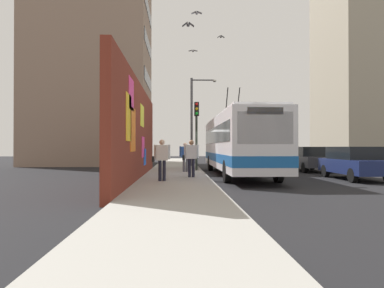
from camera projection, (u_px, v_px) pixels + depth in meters
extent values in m
plane|color=black|center=(204.00, 174.00, 20.29)|extent=(80.00, 80.00, 0.00)
cube|color=#9E9B93|center=(176.00, 173.00, 20.23)|extent=(48.00, 3.20, 0.15)
cube|color=maroon|center=(138.00, 133.00, 16.61)|extent=(14.85, 0.30, 4.49)
cube|color=yellow|center=(129.00, 117.00, 12.38)|extent=(1.23, 0.02, 1.65)
cube|color=#F2338C|center=(131.00, 94.00, 13.08)|extent=(1.30, 0.02, 1.17)
cube|color=orange|center=(133.00, 130.00, 13.54)|extent=(1.48, 0.02, 1.67)
cube|color=#F2338C|center=(143.00, 147.00, 17.50)|extent=(1.21, 0.02, 1.02)
cube|color=yellow|center=(142.00, 116.00, 17.03)|extent=(1.60, 0.02, 1.04)
cube|color=blue|center=(145.00, 157.00, 18.41)|extent=(1.12, 0.02, 0.85)
cube|color=gray|center=(92.00, 65.00, 31.87)|extent=(8.50, 9.99, 17.93)
cube|color=black|center=(148.00, 116.00, 32.02)|extent=(7.22, 0.04, 1.10)
cube|color=black|center=(148.00, 80.00, 32.05)|extent=(7.22, 0.04, 1.10)
cube|color=black|center=(148.00, 45.00, 32.08)|extent=(7.22, 0.04, 1.10)
cube|color=black|center=(148.00, 10.00, 32.11)|extent=(7.22, 0.04, 1.10)
cube|color=#9E937F|center=(366.00, 72.00, 34.73)|extent=(8.90, 7.92, 17.81)
cube|color=silver|center=(237.00, 143.00, 19.49)|extent=(12.54, 2.50, 2.72)
cube|color=silver|center=(237.00, 117.00, 19.51)|extent=(12.04, 2.30, 0.12)
cube|color=#1959A5|center=(237.00, 157.00, 19.49)|extent=(12.56, 2.52, 0.44)
cube|color=black|center=(265.00, 128.00, 13.25)|extent=(0.04, 2.12, 1.22)
cube|color=black|center=(237.00, 135.00, 19.50)|extent=(11.54, 2.53, 0.87)
cube|color=orange|center=(265.00, 111.00, 13.27)|extent=(0.06, 1.37, 0.28)
cylinder|color=black|center=(238.00, 106.00, 21.41)|extent=(1.43, 0.06, 2.00)
cylinder|color=black|center=(226.00, 106.00, 21.38)|extent=(1.43, 0.06, 2.00)
cylinder|color=black|center=(278.00, 171.00, 15.52)|extent=(1.00, 0.28, 1.00)
cylinder|color=black|center=(227.00, 171.00, 15.43)|extent=(1.00, 0.28, 1.00)
cylinder|color=black|center=(244.00, 163.00, 23.54)|extent=(1.00, 0.28, 1.00)
cylinder|color=black|center=(210.00, 163.00, 23.45)|extent=(1.00, 0.28, 1.00)
cube|color=navy|center=(354.00, 166.00, 16.98)|extent=(4.38, 1.82, 0.66)
cube|color=black|center=(353.00, 153.00, 17.08)|extent=(2.63, 1.64, 0.60)
cylinder|color=black|center=(353.00, 175.00, 15.51)|extent=(0.64, 0.22, 0.64)
cylinder|color=black|center=(356.00, 171.00, 18.46)|extent=(0.64, 0.22, 0.64)
cylinder|color=black|center=(325.00, 171.00, 18.39)|extent=(0.64, 0.22, 0.64)
cube|color=#38383D|center=(309.00, 161.00, 22.95)|extent=(4.70, 1.85, 0.66)
cube|color=black|center=(308.00, 151.00, 23.05)|extent=(2.82, 1.66, 0.60)
cylinder|color=black|center=(331.00, 168.00, 21.43)|extent=(0.64, 0.22, 0.64)
cylinder|color=black|center=(305.00, 168.00, 21.37)|extent=(0.64, 0.22, 0.64)
cylinder|color=black|center=(312.00, 165.00, 24.53)|extent=(0.64, 0.22, 0.64)
cylinder|color=black|center=(289.00, 165.00, 24.47)|extent=(0.64, 0.22, 0.64)
cube|color=white|center=(280.00, 158.00, 29.43)|extent=(4.64, 1.77, 0.66)
cube|color=black|center=(280.00, 150.00, 29.53)|extent=(2.78, 1.60, 0.60)
cylinder|color=black|center=(295.00, 163.00, 27.93)|extent=(0.64, 0.22, 0.64)
cylinder|color=black|center=(276.00, 163.00, 27.87)|extent=(0.64, 0.22, 0.64)
cylinder|color=black|center=(284.00, 161.00, 30.99)|extent=(0.64, 0.22, 0.64)
cylinder|color=black|center=(266.00, 161.00, 30.93)|extent=(0.64, 0.22, 0.64)
cylinder|color=#1E1E2D|center=(164.00, 171.00, 14.80)|extent=(0.14, 0.14, 0.86)
cylinder|color=#1E1E2D|center=(160.00, 171.00, 14.79)|extent=(0.14, 0.14, 0.86)
cube|color=silver|center=(162.00, 153.00, 14.80)|extent=(0.22, 0.50, 0.64)
cylinder|color=silver|center=(169.00, 152.00, 14.81)|extent=(0.09, 0.09, 0.61)
cylinder|color=silver|center=(155.00, 152.00, 14.79)|extent=(0.09, 0.09, 0.61)
sphere|color=beige|center=(162.00, 142.00, 14.80)|extent=(0.23, 0.23, 0.23)
cube|color=black|center=(153.00, 159.00, 14.78)|extent=(0.14, 0.10, 0.24)
cylinder|color=#1E1E2D|center=(193.00, 168.00, 16.62)|extent=(0.14, 0.14, 0.86)
cylinder|color=#1E1E2D|center=(189.00, 168.00, 16.61)|extent=(0.14, 0.14, 0.86)
cube|color=silver|center=(191.00, 152.00, 16.62)|extent=(0.22, 0.50, 0.65)
cylinder|color=silver|center=(198.00, 151.00, 16.64)|extent=(0.09, 0.09, 0.61)
cylinder|color=silver|center=(185.00, 151.00, 16.61)|extent=(0.09, 0.09, 0.61)
sphere|color=#936B4C|center=(191.00, 143.00, 16.63)|extent=(0.23, 0.23, 0.23)
cube|color=black|center=(183.00, 158.00, 16.61)|extent=(0.14, 0.10, 0.24)
cylinder|color=#595960|center=(187.00, 165.00, 20.27)|extent=(0.14, 0.14, 0.82)
cylinder|color=#595960|center=(184.00, 165.00, 20.27)|extent=(0.14, 0.14, 0.82)
cube|color=#264C99|center=(185.00, 152.00, 20.27)|extent=(0.22, 0.48, 0.62)
cylinder|color=#264C99|center=(190.00, 151.00, 20.29)|extent=(0.09, 0.09, 0.59)
cylinder|color=#264C99|center=(180.00, 151.00, 20.26)|extent=(0.09, 0.09, 0.59)
sphere|color=tan|center=(185.00, 145.00, 20.28)|extent=(0.22, 0.22, 0.22)
cylinder|color=#2D382D|center=(196.00, 136.00, 21.49)|extent=(0.14, 0.14, 4.15)
cube|color=black|center=(197.00, 109.00, 21.29)|extent=(0.20, 0.28, 0.84)
sphere|color=red|center=(197.00, 104.00, 21.18)|extent=(0.18, 0.18, 0.18)
sphere|color=yellow|center=(197.00, 109.00, 21.18)|extent=(0.18, 0.18, 0.18)
sphere|color=green|center=(197.00, 113.00, 21.17)|extent=(0.18, 0.18, 0.18)
cylinder|color=#4C4C51|center=(192.00, 122.00, 26.53)|extent=(0.18, 0.18, 6.60)
cylinder|color=#4C4C51|center=(203.00, 80.00, 26.59)|extent=(0.10, 1.73, 0.10)
ellipsoid|color=silver|center=(215.00, 81.00, 26.62)|extent=(0.44, 0.28, 0.20)
ellipsoid|color=#47474C|center=(188.00, 25.00, 15.36)|extent=(0.32, 0.14, 0.12)
cube|color=#47474C|center=(191.00, 24.00, 15.37)|extent=(0.20, 0.24, 0.18)
cube|color=#47474C|center=(185.00, 24.00, 15.36)|extent=(0.20, 0.24, 0.18)
ellipsoid|color=gray|center=(197.00, 13.00, 17.98)|extent=(0.32, 0.14, 0.12)
cube|color=gray|center=(199.00, 13.00, 17.98)|extent=(0.20, 0.27, 0.12)
cube|color=gray|center=(194.00, 13.00, 17.97)|extent=(0.20, 0.27, 0.12)
ellipsoid|color=gray|center=(193.00, 51.00, 22.23)|extent=(0.32, 0.14, 0.12)
cube|color=gray|center=(195.00, 51.00, 22.24)|extent=(0.20, 0.28, 0.08)
cube|color=gray|center=(191.00, 51.00, 22.23)|extent=(0.20, 0.28, 0.08)
ellipsoid|color=slate|center=(221.00, 37.00, 25.59)|extent=(0.32, 0.14, 0.12)
cube|color=slate|center=(223.00, 37.00, 25.59)|extent=(0.20, 0.24, 0.18)
cube|color=slate|center=(219.00, 37.00, 25.58)|extent=(0.20, 0.24, 0.18)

